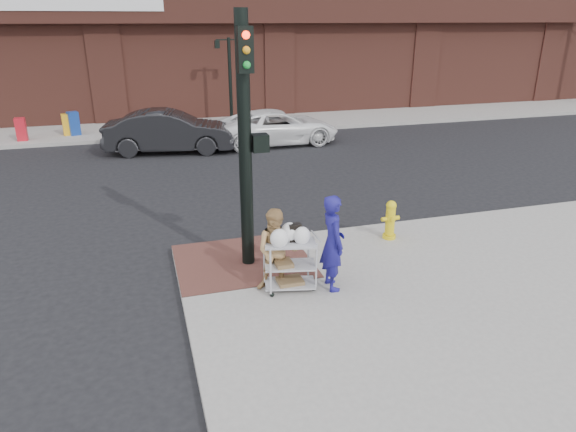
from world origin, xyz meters
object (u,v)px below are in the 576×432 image
object	(u,v)px
minivan_white	(277,127)
fire_hydrant	(390,219)
woman_blue	(333,243)
lamp_post	(230,72)
utility_cart	(290,261)
traffic_signal_pole	(246,137)
sedan_dark	(170,132)
pedestrian_tan	(277,251)

from	to	relation	value
minivan_white	fire_hydrant	distance (m)	10.73
fire_hydrant	woman_blue	bearing A→B (deg)	-139.80
lamp_post	utility_cart	bearing A→B (deg)	-96.84
lamp_post	fire_hydrant	distance (m)	15.04
traffic_signal_pole	sedan_dark	bearing A→B (deg)	94.14
lamp_post	traffic_signal_pole	world-z (taller)	traffic_signal_pole
woman_blue	fire_hydrant	bearing A→B (deg)	-48.42
sedan_dark	woman_blue	bearing A→B (deg)	-160.63
traffic_signal_pole	woman_blue	world-z (taller)	traffic_signal_pole
utility_cart	pedestrian_tan	bearing A→B (deg)	170.83
lamp_post	minivan_white	xyz separation A→B (m)	(1.17, -4.15, -1.91)
sedan_dark	minivan_white	size ratio (longest dim) A/B	0.97
traffic_signal_pole	lamp_post	bearing A→B (deg)	80.76
sedan_dark	utility_cart	bearing A→B (deg)	-164.13
lamp_post	utility_cart	xyz separation A→B (m)	(-1.98, -16.53, -1.88)
woman_blue	fire_hydrant	xyz separation A→B (m)	(2.14, 1.81, -0.45)
traffic_signal_pole	woman_blue	xyz separation A→B (m)	(1.28, -1.46, -1.75)
traffic_signal_pole	pedestrian_tan	world-z (taller)	traffic_signal_pole
lamp_post	utility_cart	world-z (taller)	lamp_post
lamp_post	utility_cart	distance (m)	16.76
woman_blue	sedan_dark	xyz separation A→B (m)	(-2.06, 12.34, -0.25)
traffic_signal_pole	woman_blue	size ratio (longest dim) A/B	2.70
fire_hydrant	pedestrian_tan	bearing A→B (deg)	-152.89
minivan_white	traffic_signal_pole	bearing A→B (deg)	160.59
lamp_post	woman_blue	distance (m)	16.80
lamp_post	sedan_dark	xyz separation A→B (m)	(-3.26, -4.34, -1.80)
fire_hydrant	lamp_post	bearing A→B (deg)	93.62
traffic_signal_pole	fire_hydrant	world-z (taller)	traffic_signal_pole
sedan_dark	traffic_signal_pole	bearing A→B (deg)	-165.99
traffic_signal_pole	minivan_white	world-z (taller)	traffic_signal_pole
lamp_post	fire_hydrant	xyz separation A→B (m)	(0.94, -14.88, -2.00)
traffic_signal_pole	woman_blue	distance (m)	2.61
traffic_signal_pole	fire_hydrant	distance (m)	4.08
pedestrian_tan	utility_cart	world-z (taller)	pedestrian_tan
pedestrian_tan	minivan_white	distance (m)	12.81
lamp_post	fire_hydrant	size ratio (longest dim) A/B	4.32
lamp_post	woman_blue	size ratio (longest dim) A/B	2.16
pedestrian_tan	utility_cart	distance (m)	0.33
utility_cart	minivan_white	bearing A→B (deg)	75.71
fire_hydrant	utility_cart	bearing A→B (deg)	-150.44
woman_blue	utility_cart	size ratio (longest dim) A/B	1.42
lamp_post	woman_blue	bearing A→B (deg)	-94.11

